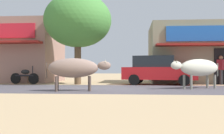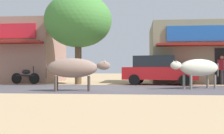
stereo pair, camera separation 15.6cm
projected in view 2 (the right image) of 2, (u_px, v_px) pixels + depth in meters
The scene contains 11 objects.
ground at pixel (94, 89), 12.08m from camera, with size 80.00×80.00×0.00m, color tan.
asphalt_road at pixel (94, 89), 12.08m from camera, with size 72.00×5.26×0.00m, color #4C474E.
storefront_left_cafe at pixel (15, 52), 18.89m from camera, with size 6.15×5.62×4.19m.
storefront_right_club at pixel (210, 54), 17.61m from camera, with size 7.80×5.62×3.80m.
roadside_tree at pixel (78, 21), 15.45m from camera, with size 3.93×3.93×5.30m.
parked_hatchback_car at pixel (158, 70), 15.07m from camera, with size 4.33×2.32×1.64m.
parked_motorcycle at pixel (26, 76), 15.72m from camera, with size 1.85×0.41×1.08m.
cow_near_brown at pixel (74, 68), 10.84m from camera, with size 2.62×1.16×1.34m.
cow_far_dark at pixel (198, 68), 12.03m from camera, with size 2.56×1.76×1.35m.
pedestrian_by_shop at pixel (222, 68), 15.14m from camera, with size 0.47×0.61×1.67m.
cafe_chair_near_tree at pixel (30, 75), 16.58m from camera, with size 0.58×0.58×0.92m.
Camera 2 is at (1.95, -11.96, 0.90)m, focal length 42.44 mm.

